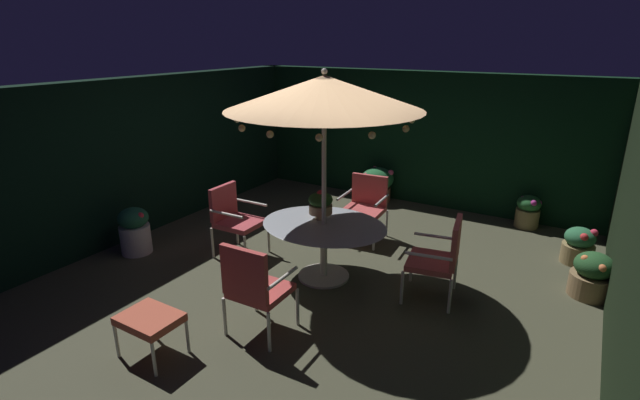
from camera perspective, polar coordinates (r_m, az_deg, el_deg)
ground_plane at (r=6.22m, az=0.70°, el=-9.09°), size 6.90×7.24×0.02m
hedge_backdrop_rear at (r=8.84m, az=12.18°, el=7.36°), size 6.90×0.30×2.39m
hedge_backdrop_left at (r=7.88m, az=-20.62°, el=5.16°), size 0.30×7.24×2.39m
patio_dining_table at (r=5.89m, az=0.47°, el=-4.28°), size 1.61×1.32×0.74m
patio_umbrella at (r=5.44m, az=0.52°, el=12.87°), size 2.31×2.31×2.61m
centerpiece_planter at (r=5.91m, az=0.08°, el=-0.40°), size 0.31×0.31×0.39m
patio_chair_north at (r=6.66m, az=-10.46°, el=-1.87°), size 0.62×0.59×1.00m
patio_chair_northeast at (r=4.81m, az=-8.04°, el=-10.16°), size 0.60×0.57×1.04m
patio_chair_east at (r=5.61m, az=14.51°, el=-6.46°), size 0.67×0.70×1.00m
patio_chair_southeast at (r=7.14m, az=5.52°, el=-0.41°), size 0.67×0.66×0.96m
ottoman_footrest at (r=4.88m, az=-20.01°, el=-13.61°), size 0.56×0.44×0.44m
potted_plant_back_right at (r=6.48m, az=30.23°, el=-7.92°), size 0.48×0.48×0.55m
potted_plant_left_near at (r=7.32m, az=28.97°, el=-4.87°), size 0.42×0.42×0.52m
potted_plant_right_far at (r=7.17m, az=-21.64°, el=-3.42°), size 0.42×0.42×0.68m
potted_plant_right_near at (r=8.90m, az=6.99°, el=2.06°), size 0.61×0.61×0.64m
potted_plant_back_center at (r=8.31m, az=24.00°, el=-1.17°), size 0.37×0.37×0.54m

